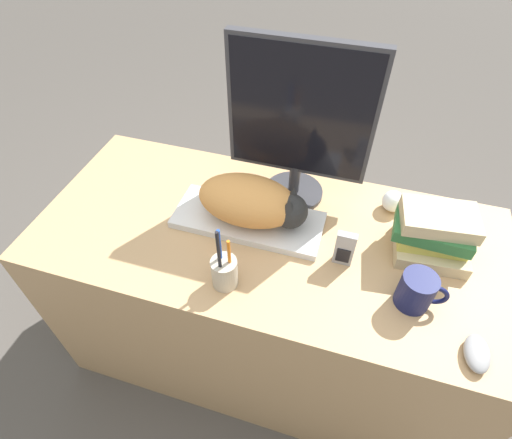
% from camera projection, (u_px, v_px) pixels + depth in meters
% --- Properties ---
extents(ground_plane, '(12.00, 12.00, 0.00)m').
position_uv_depth(ground_plane, '(241.00, 420.00, 1.54)').
color(ground_plane, '#4C4742').
extents(desk, '(1.45, 0.65, 0.74)m').
position_uv_depth(desk, '(266.00, 298.00, 1.49)').
color(desk, tan).
rests_on(desk, ground_plane).
extents(keyboard, '(0.46, 0.18, 0.02)m').
position_uv_depth(keyboard, '(248.00, 220.00, 1.24)').
color(keyboard, silver).
rests_on(keyboard, desk).
extents(cat, '(0.33, 0.18, 0.15)m').
position_uv_depth(cat, '(254.00, 202.00, 1.18)').
color(cat, '#D18C47').
rests_on(cat, keyboard).
extents(monitor, '(0.43, 0.19, 0.52)m').
position_uv_depth(monitor, '(300.00, 120.00, 1.14)').
color(monitor, '#333338').
rests_on(monitor, desk).
extents(computer_mouse, '(0.06, 0.10, 0.03)m').
position_uv_depth(computer_mouse, '(477.00, 353.00, 0.94)').
color(computer_mouse, gray).
rests_on(computer_mouse, desk).
extents(coffee_mug, '(0.13, 0.09, 0.10)m').
position_uv_depth(coffee_mug, '(417.00, 291.00, 1.02)').
color(coffee_mug, '#141947').
rests_on(coffee_mug, desk).
extents(pen_cup, '(0.07, 0.07, 0.22)m').
position_uv_depth(pen_cup, '(224.00, 271.00, 1.06)').
color(pen_cup, '#B2A893').
rests_on(pen_cup, desk).
extents(baseball, '(0.07, 0.07, 0.07)m').
position_uv_depth(baseball, '(393.00, 201.00, 1.27)').
color(baseball, silver).
rests_on(baseball, desk).
extents(phone, '(0.05, 0.02, 0.12)m').
position_uv_depth(phone, '(344.00, 249.00, 1.11)').
color(phone, '#99999E').
rests_on(phone, desk).
extents(book_stack, '(0.23, 0.18, 0.15)m').
position_uv_depth(book_stack, '(433.00, 234.00, 1.12)').
color(book_stack, '#C6B284').
rests_on(book_stack, desk).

